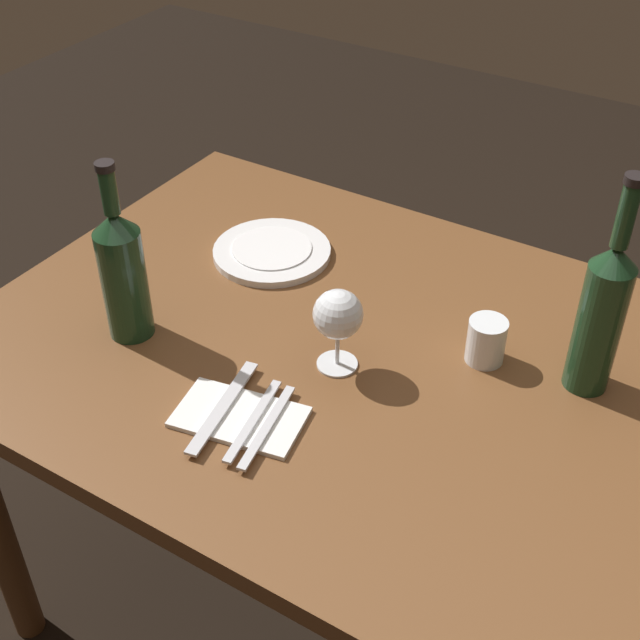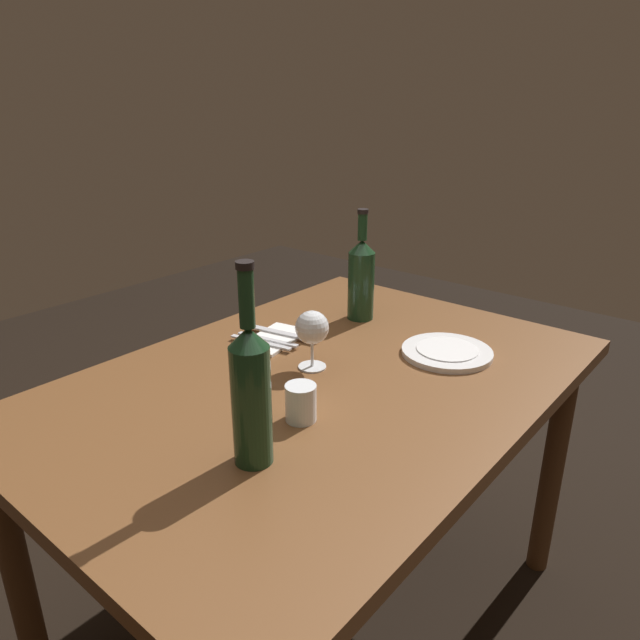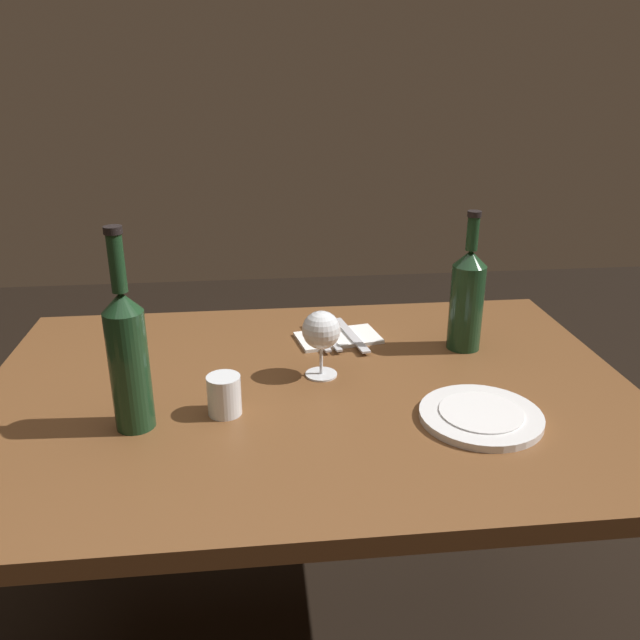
# 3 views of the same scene
# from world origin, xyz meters

# --- Properties ---
(ground_plane) EXTENTS (6.00, 6.00, 0.00)m
(ground_plane) POSITION_xyz_m (0.00, 0.00, 0.00)
(ground_plane) COLOR black
(dining_table) EXTENTS (1.30, 0.90, 0.74)m
(dining_table) POSITION_xyz_m (0.00, 0.00, 0.65)
(dining_table) COLOR brown
(dining_table) RESTS_ON ground
(wine_glass_left) EXTENTS (0.08, 0.08, 0.14)m
(wine_glass_left) POSITION_xyz_m (0.03, 0.05, 0.84)
(wine_glass_left) COLOR white
(wine_glass_left) RESTS_ON dining_table
(wine_bottle) EXTENTS (0.07, 0.07, 0.36)m
(wine_bottle) POSITION_xyz_m (-0.32, -0.12, 0.88)
(wine_bottle) COLOR #19381E
(wine_bottle) RESTS_ON dining_table
(wine_bottle_second) EXTENTS (0.07, 0.07, 0.31)m
(wine_bottle_second) POSITION_xyz_m (0.36, 0.15, 0.86)
(wine_bottle_second) COLOR #19381E
(wine_bottle_second) RESTS_ON dining_table
(water_tumbler) EXTENTS (0.06, 0.06, 0.08)m
(water_tumbler) POSITION_xyz_m (-0.17, -0.09, 0.77)
(water_tumbler) COLOR white
(water_tumbler) RESTS_ON dining_table
(dinner_plate) EXTENTS (0.22, 0.22, 0.02)m
(dinner_plate) POSITION_xyz_m (0.30, -0.16, 0.75)
(dinner_plate) COLOR white
(dinner_plate) RESTS_ON dining_table
(folded_napkin) EXTENTS (0.21, 0.14, 0.01)m
(folded_napkin) POSITION_xyz_m (0.09, 0.23, 0.74)
(folded_napkin) COLOR white
(folded_napkin) RESTS_ON dining_table
(fork_inner) EXTENTS (0.05, 0.18, 0.00)m
(fork_inner) POSITION_xyz_m (0.06, 0.23, 0.75)
(fork_inner) COLOR silver
(fork_inner) RESTS_ON folded_napkin
(fork_outer) EXTENTS (0.05, 0.18, 0.00)m
(fork_outer) POSITION_xyz_m (0.04, 0.23, 0.75)
(fork_outer) COLOR silver
(fork_outer) RESTS_ON folded_napkin
(table_knife) EXTENTS (0.06, 0.21, 0.00)m
(table_knife) POSITION_xyz_m (0.12, 0.23, 0.75)
(table_knife) COLOR silver
(table_knife) RESTS_ON folded_napkin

